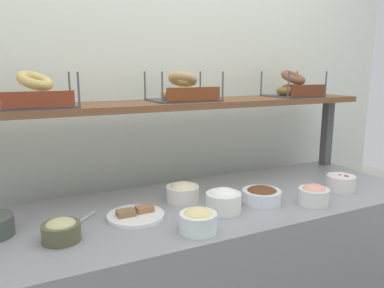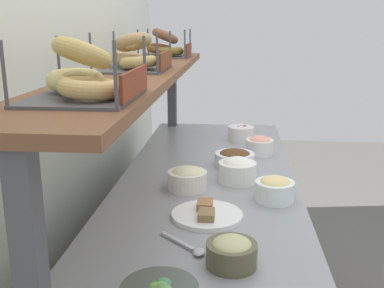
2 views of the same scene
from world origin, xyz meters
name	(u,v)px [view 1 (image 1 of 2)]	position (x,y,z in m)	size (l,w,h in m)	color
back_wall	(162,111)	(0.00, 0.55, 1.20)	(3.25, 0.06, 2.40)	silver
deli_counter	(209,288)	(0.00, 0.00, 0.42)	(2.05, 0.70, 0.85)	gray
shelf_riser_right	(327,133)	(0.97, 0.27, 1.05)	(0.05, 0.05, 0.40)	#4C4C51
upper_shelf	(184,104)	(0.00, 0.27, 1.26)	(2.01, 0.32, 0.03)	brown
bowl_hummus	(61,230)	(-0.64, -0.10, 0.89)	(0.13, 0.13, 0.08)	brown
bowl_chocolate_spread	(262,195)	(0.20, -0.11, 0.89)	(0.17, 0.17, 0.07)	white
bowl_beet_salad	(341,183)	(0.65, -0.14, 0.89)	(0.14, 0.14, 0.08)	white
bowl_egg_salad	(198,220)	(-0.19, -0.25, 0.89)	(0.14, 0.14, 0.09)	white
bowl_potato_salad	(183,192)	(-0.10, 0.07, 0.89)	(0.15, 0.15, 0.09)	white
bowl_cream_cheese	(224,200)	(0.00, -0.12, 0.90)	(0.15, 0.15, 0.10)	white
bowl_lox_spread	(314,195)	(0.39, -0.22, 0.89)	(0.13, 0.13, 0.09)	white
serving_plate_white	(136,215)	(-0.35, -0.02, 0.86)	(0.23, 0.23, 0.04)	white
serving_spoon_near_plate	(78,222)	(-0.56, 0.01, 0.86)	(0.14, 0.14, 0.01)	#B7B7BC
bagel_basket_plain	(36,95)	(-0.66, 0.25, 1.33)	(0.30, 0.26, 0.15)	#4C4C51
bagel_basket_sesame	(183,91)	(0.00, 0.27, 1.33)	(0.32, 0.26, 0.15)	#4C4C51
bagel_basket_cinnamon_raisin	(293,88)	(0.67, 0.26, 1.33)	(0.28, 0.26, 0.15)	#4C4C51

